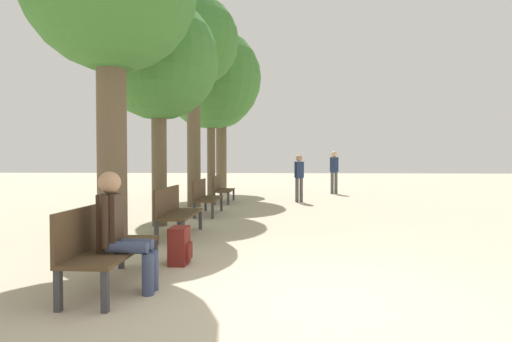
# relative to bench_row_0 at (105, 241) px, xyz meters

# --- Properties ---
(ground_plane) EXTENTS (80.00, 80.00, 0.00)m
(ground_plane) POSITION_rel_bench_row_0_xyz_m (2.22, -0.25, -0.49)
(ground_plane) COLOR #B7A88E
(bench_row_0) EXTENTS (0.52, 1.54, 0.89)m
(bench_row_0) POSITION_rel_bench_row_0_xyz_m (0.00, 0.00, 0.00)
(bench_row_0) COLOR #4C3823
(bench_row_0) RESTS_ON ground_plane
(bench_row_1) EXTENTS (0.52, 1.54, 0.89)m
(bench_row_1) POSITION_rel_bench_row_0_xyz_m (0.00, 2.91, 0.00)
(bench_row_1) COLOR #4C3823
(bench_row_1) RESTS_ON ground_plane
(bench_row_2) EXTENTS (0.52, 1.54, 0.89)m
(bench_row_2) POSITION_rel_bench_row_0_xyz_m (0.00, 5.81, 0.00)
(bench_row_2) COLOR #4C3823
(bench_row_2) RESTS_ON ground_plane
(bench_row_3) EXTENTS (0.52, 1.54, 0.89)m
(bench_row_3) POSITION_rel_bench_row_0_xyz_m (0.00, 8.72, 0.00)
(bench_row_3) COLOR #4C3823
(bench_row_3) RESTS_ON ground_plane
(tree_row_1) EXTENTS (2.52, 2.52, 4.74)m
(tree_row_1) POSITION_rel_bench_row_0_xyz_m (-0.64, 4.07, 2.96)
(tree_row_1) COLOR brown
(tree_row_1) RESTS_ON ground_plane
(tree_row_2) EXTENTS (2.67, 2.67, 6.23)m
(tree_row_2) POSITION_rel_bench_row_0_xyz_m (-0.64, 7.49, 4.31)
(tree_row_2) COLOR brown
(tree_row_2) RESTS_ON ground_plane
(tree_row_3) EXTENTS (3.71, 3.71, 6.27)m
(tree_row_3) POSITION_rel_bench_row_0_xyz_m (-0.64, 10.52, 3.91)
(tree_row_3) COLOR brown
(tree_row_3) RESTS_ON ground_plane
(tree_row_4) EXTENTS (2.48, 2.48, 5.30)m
(tree_row_4) POSITION_rel_bench_row_0_xyz_m (-0.64, 13.13, 3.46)
(tree_row_4) COLOR brown
(tree_row_4) RESTS_ON ground_plane
(person_seated) EXTENTS (0.60, 0.34, 1.26)m
(person_seated) POSITION_rel_bench_row_0_xyz_m (0.24, -0.17, 0.17)
(person_seated) COLOR #384260
(person_seated) RESTS_ON ground_plane
(backpack) EXTENTS (0.27, 0.35, 0.49)m
(backpack) POSITION_rel_bench_row_0_xyz_m (0.57, 0.98, -0.25)
(backpack) COLOR maroon
(backpack) RESTS_ON ground_plane
(pedestrian_near) EXTENTS (0.36, 0.30, 1.76)m
(pedestrian_near) POSITION_rel_bench_row_0_xyz_m (4.16, 12.41, 0.52)
(pedestrian_near) COLOR #4C4C4C
(pedestrian_near) RESTS_ON ground_plane
(pedestrian_mid) EXTENTS (0.32, 0.23, 1.56)m
(pedestrian_mid) POSITION_rel_bench_row_0_xyz_m (2.55, 8.98, 0.40)
(pedestrian_mid) COLOR #4C4C4C
(pedestrian_mid) RESTS_ON ground_plane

